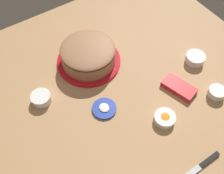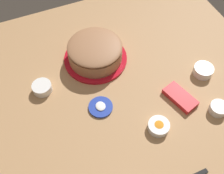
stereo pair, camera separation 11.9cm
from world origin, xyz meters
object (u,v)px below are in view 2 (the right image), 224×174
object	(u,v)px
sprinkle_bowl_orange	(159,126)
candy_box_lower	(180,97)
sprinkle_bowl_rainbow	(203,70)
frosting_tub_lid	(101,107)
sprinkle_bowl_blue	(218,108)
sprinkle_bowl_yellow	(42,87)
frosted_cake	(95,53)

from	to	relation	value
sprinkle_bowl_orange	candy_box_lower	bearing A→B (deg)	-60.89
sprinkle_bowl_rainbow	sprinkle_bowl_orange	size ratio (longest dim) A/B	1.01
frosting_tub_lid	sprinkle_bowl_blue	xyz separation A→B (m)	(-0.21, -0.46, 0.01)
sprinkle_bowl_rainbow	sprinkle_bowl_blue	bearing A→B (deg)	164.04
frosting_tub_lid	sprinkle_bowl_yellow	bearing A→B (deg)	47.53
frosted_cake	sprinkle_bowl_rainbow	size ratio (longest dim) A/B	3.40
sprinkle_bowl_yellow	sprinkle_bowl_rainbow	distance (m)	0.75
sprinkle_bowl_blue	sprinkle_bowl_rainbow	bearing A→B (deg)	-15.96
frosting_tub_lid	sprinkle_bowl_orange	xyz separation A→B (m)	(-0.19, -0.18, 0.01)
frosted_cake	sprinkle_bowl_orange	bearing A→B (deg)	-166.87
sprinkle_bowl_rainbow	sprinkle_bowl_blue	distance (m)	0.21
sprinkle_bowl_orange	candy_box_lower	size ratio (longest dim) A/B	0.59
frosted_cake	sprinkle_bowl_blue	size ratio (longest dim) A/B	4.06
sprinkle_bowl_yellow	candy_box_lower	xyz separation A→B (m)	(-0.29, -0.55, -0.01)
sprinkle_bowl_rainbow	sprinkle_bowl_blue	size ratio (longest dim) A/B	1.19
frosted_cake	frosting_tub_lid	world-z (taller)	frosted_cake
sprinkle_bowl_orange	sprinkle_bowl_rainbow	bearing A→B (deg)	-62.87
sprinkle_bowl_yellow	sprinkle_bowl_blue	world-z (taller)	sprinkle_bowl_yellow
frosted_cake	frosting_tub_lid	bearing A→B (deg)	163.59
frosting_tub_lid	candy_box_lower	world-z (taller)	candy_box_lower
candy_box_lower	sprinkle_bowl_rainbow	bearing A→B (deg)	-81.32
frosting_tub_lid	sprinkle_bowl_rainbow	bearing A→B (deg)	-91.71
frosted_cake	sprinkle_bowl_yellow	size ratio (longest dim) A/B	3.53
sprinkle_bowl_rainbow	sprinkle_bowl_orange	world-z (taller)	sprinkle_bowl_rainbow
sprinkle_bowl_yellow	sprinkle_bowl_blue	distance (m)	0.78
sprinkle_bowl_rainbow	sprinkle_bowl_yellow	bearing A→B (deg)	74.14
frosted_cake	candy_box_lower	bearing A→B (deg)	-144.09
sprinkle_bowl_orange	sprinkle_bowl_blue	world-z (taller)	sprinkle_bowl_blue
frosting_tub_lid	sprinkle_bowl_yellow	world-z (taller)	sprinkle_bowl_yellow
sprinkle_bowl_orange	sprinkle_bowl_blue	size ratio (longest dim) A/B	1.18
sprinkle_bowl_blue	candy_box_lower	bearing A→B (deg)	45.29
sprinkle_bowl_yellow	candy_box_lower	distance (m)	0.62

